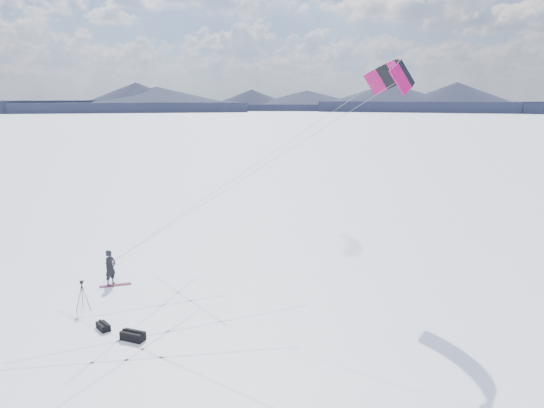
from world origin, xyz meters
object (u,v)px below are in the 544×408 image
(snowkiter, at_px, (111,285))
(gear_bag_b, at_px, (103,326))
(gear_bag_a, at_px, (133,336))
(tripod, at_px, (82,291))
(snowboard, at_px, (115,285))

(snowkiter, height_order, gear_bag_b, snowkiter)
(snowkiter, bearing_deg, gear_bag_b, -137.90)
(gear_bag_a, bearing_deg, gear_bag_b, 169.06)
(snowkiter, relative_size, gear_bag_b, 2.23)
(tripod, height_order, gear_bag_b, tripod)
(snowboard, xyz_separation_m, tripod, (0.52, -3.17, 0.88))
(snowkiter, relative_size, tripod, 1.31)
(tripod, bearing_deg, gear_bag_a, -36.77)
(snowkiter, distance_m, gear_bag_a, 6.79)
(snowboard, relative_size, gear_bag_b, 1.90)
(gear_bag_a, bearing_deg, snowkiter, 135.51)
(snowboard, relative_size, tripod, 1.12)
(snowboard, xyz_separation_m, gear_bag_b, (2.60, -4.60, 0.13))
(snowkiter, height_order, gear_bag_a, snowkiter)
(snowkiter, relative_size, snowboard, 1.17)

